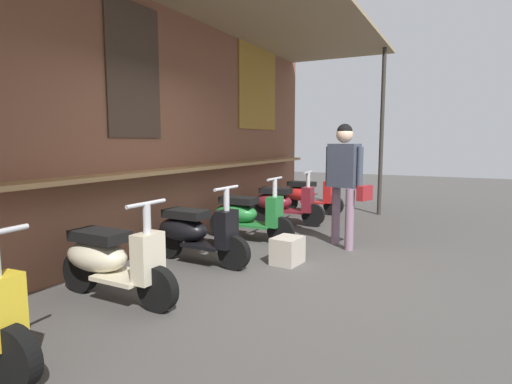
{
  "coord_description": "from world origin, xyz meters",
  "views": [
    {
      "loc": [
        -4.08,
        -1.85,
        1.48
      ],
      "look_at": [
        1.37,
        0.93,
        0.74
      ],
      "focal_mm": 29.08,
      "sensor_mm": 36.0,
      "label": 1
    }
  ],
  "objects_px": {
    "scooter_cream": "(110,259)",
    "shopper_with_handbag": "(345,172)",
    "merchandise_crate": "(287,250)",
    "scooter_red": "(307,194)",
    "scooter_maroon": "(282,203)",
    "scooter_black": "(194,232)",
    "scooter_green": "(246,215)"
  },
  "relations": [
    {
      "from": "scooter_maroon",
      "to": "shopper_with_handbag",
      "type": "xyz_separation_m",
      "value": [
        -1.13,
        -1.43,
        0.67
      ]
    },
    {
      "from": "scooter_cream",
      "to": "shopper_with_handbag",
      "type": "height_order",
      "value": "shopper_with_handbag"
    },
    {
      "from": "shopper_with_handbag",
      "to": "merchandise_crate",
      "type": "distance_m",
      "value": 1.47
    },
    {
      "from": "scooter_red",
      "to": "merchandise_crate",
      "type": "distance_m",
      "value": 3.69
    },
    {
      "from": "scooter_black",
      "to": "scooter_red",
      "type": "bearing_deg",
      "value": 92.83
    },
    {
      "from": "shopper_with_handbag",
      "to": "scooter_cream",
      "type": "bearing_deg",
      "value": 171.47
    },
    {
      "from": "scooter_green",
      "to": "shopper_with_handbag",
      "type": "relative_size",
      "value": 0.81
    },
    {
      "from": "scooter_cream",
      "to": "merchandise_crate",
      "type": "relative_size",
      "value": 3.66
    },
    {
      "from": "scooter_green",
      "to": "merchandise_crate",
      "type": "bearing_deg",
      "value": -38.85
    },
    {
      "from": "scooter_black",
      "to": "scooter_maroon",
      "type": "bearing_deg",
      "value": 92.83
    },
    {
      "from": "shopper_with_handbag",
      "to": "scooter_maroon",
      "type": "bearing_deg",
      "value": 69.22
    },
    {
      "from": "scooter_black",
      "to": "scooter_maroon",
      "type": "distance_m",
      "value": 2.7
    },
    {
      "from": "scooter_red",
      "to": "shopper_with_handbag",
      "type": "relative_size",
      "value": 0.81
    },
    {
      "from": "scooter_green",
      "to": "scooter_maroon",
      "type": "relative_size",
      "value": 1.0
    },
    {
      "from": "scooter_green",
      "to": "merchandise_crate",
      "type": "xyz_separation_m",
      "value": [
        -0.85,
        -1.04,
        -0.22
      ]
    },
    {
      "from": "scooter_cream",
      "to": "scooter_black",
      "type": "distance_m",
      "value": 1.35
    },
    {
      "from": "scooter_maroon",
      "to": "scooter_black",
      "type": "bearing_deg",
      "value": -94.13
    },
    {
      "from": "scooter_red",
      "to": "scooter_maroon",
      "type": "bearing_deg",
      "value": -87.4
    },
    {
      "from": "scooter_green",
      "to": "scooter_red",
      "type": "relative_size",
      "value": 1.0
    },
    {
      "from": "scooter_green",
      "to": "scooter_red",
      "type": "xyz_separation_m",
      "value": [
        2.68,
        -0.0,
        0.0
      ]
    },
    {
      "from": "scooter_cream",
      "to": "scooter_red",
      "type": "relative_size",
      "value": 1.0
    },
    {
      "from": "scooter_maroon",
      "to": "merchandise_crate",
      "type": "distance_m",
      "value": 2.47
    },
    {
      "from": "scooter_maroon",
      "to": "scooter_red",
      "type": "bearing_deg",
      "value": 85.87
    },
    {
      "from": "scooter_red",
      "to": "scooter_green",
      "type": "bearing_deg",
      "value": -87.41
    },
    {
      "from": "shopper_with_handbag",
      "to": "scooter_black",
      "type": "bearing_deg",
      "value": 155.27
    },
    {
      "from": "merchandise_crate",
      "to": "scooter_green",
      "type": "bearing_deg",
      "value": 50.63
    },
    {
      "from": "scooter_cream",
      "to": "scooter_green",
      "type": "distance_m",
      "value": 2.68
    },
    {
      "from": "scooter_green",
      "to": "scooter_maroon",
      "type": "bearing_deg",
      "value": 90.51
    },
    {
      "from": "scooter_green",
      "to": "scooter_maroon",
      "type": "xyz_separation_m",
      "value": [
        1.38,
        -0.0,
        0.0
      ]
    },
    {
      "from": "scooter_green",
      "to": "merchandise_crate",
      "type": "height_order",
      "value": "scooter_green"
    },
    {
      "from": "merchandise_crate",
      "to": "scooter_cream",
      "type": "bearing_deg",
      "value": 150.3
    },
    {
      "from": "scooter_green",
      "to": "shopper_with_handbag",
      "type": "height_order",
      "value": "shopper_with_handbag"
    }
  ]
}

